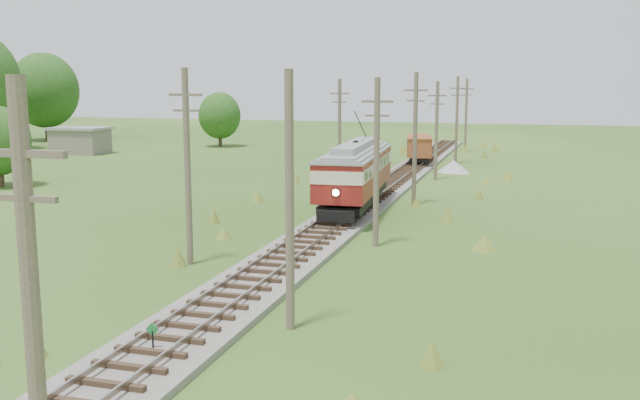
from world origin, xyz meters
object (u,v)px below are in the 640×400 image
(gondola, at_px, (419,147))
(gravel_pile, at_px, (454,167))
(streetcar, at_px, (355,170))
(switch_marker, at_px, (153,336))

(gondola, height_order, gravel_pile, gondola)
(streetcar, bearing_deg, gravel_pile, 75.91)
(switch_marker, bearing_deg, gondola, 89.78)
(switch_marker, relative_size, gravel_pile, 0.33)
(gravel_pile, bearing_deg, gondola, 131.38)
(switch_marker, bearing_deg, streetcar, 89.55)
(switch_marker, xyz_separation_m, gravel_pile, (4.24, 48.24, -0.11))
(switch_marker, xyz_separation_m, streetcar, (0.20, 25.65, 2.13))
(gondola, xyz_separation_m, gravel_pile, (4.04, -4.59, -1.34))
(streetcar, bearing_deg, switch_marker, -94.39)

